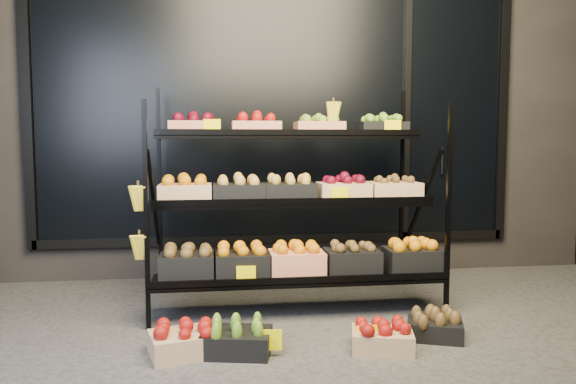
{
  "coord_description": "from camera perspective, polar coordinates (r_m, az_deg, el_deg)",
  "views": [
    {
      "loc": [
        -0.6,
        -3.5,
        1.23
      ],
      "look_at": [
        -0.05,
        0.55,
        0.86
      ],
      "focal_mm": 35.0,
      "sensor_mm": 36.0,
      "label": 1
    }
  ],
  "objects": [
    {
      "name": "ground",
      "position": [
        3.76,
        1.96,
        -13.97
      ],
      "size": [
        24.0,
        24.0,
        0.0
      ],
      "primitive_type": "plane",
      "color": "#514F4C",
      "rests_on": "ground"
    },
    {
      "name": "floor_crate_right",
      "position": [
        3.72,
        14.68,
        -12.97
      ],
      "size": [
        0.4,
        0.35,
        0.18
      ],
      "rotation": [
        0.0,
        0.0,
        -0.36
      ],
      "color": "black",
      "rests_on": "ground"
    },
    {
      "name": "floor_crate_midleft",
      "position": [
        3.38,
        -5.25,
        -14.53
      ],
      "size": [
        0.44,
        0.36,
        0.2
      ],
      "rotation": [
        0.0,
        0.0,
        -0.2
      ],
      "color": "black",
      "rests_on": "ground"
    },
    {
      "name": "display_rack",
      "position": [
        4.17,
        0.44,
        -0.97
      ],
      "size": [
        2.18,
        1.02,
        1.66
      ],
      "color": "black",
      "rests_on": "ground"
    },
    {
      "name": "building",
      "position": [
        6.14,
        -2.14,
        9.96
      ],
      "size": [
        6.0,
        2.08,
        3.5
      ],
      "color": "#2D2826",
      "rests_on": "ground"
    },
    {
      "name": "tag_floor_a",
      "position": [
        3.33,
        -1.77,
        -15.44
      ],
      "size": [
        0.13,
        0.01,
        0.12
      ],
      "primitive_type": "cube",
      "color": "#FFE900",
      "rests_on": "ground"
    },
    {
      "name": "floor_crate_midright",
      "position": [
        3.46,
        9.56,
        -14.25
      ],
      "size": [
        0.4,
        0.34,
        0.19
      ],
      "rotation": [
        0.0,
        0.0,
        -0.23
      ],
      "color": "#D9AE7D",
      "rests_on": "ground"
    },
    {
      "name": "tag_floor_b",
      "position": [
        3.43,
        8.08,
        -14.85
      ],
      "size": [
        0.13,
        0.01,
        0.12
      ],
      "primitive_type": "cube",
      "color": "#FFE900",
      "rests_on": "ground"
    },
    {
      "name": "floor_crate_left",
      "position": [
        3.4,
        -10.4,
        -14.51
      ],
      "size": [
        0.45,
        0.38,
        0.2
      ],
      "rotation": [
        0.0,
        0.0,
        0.25
      ],
      "color": "#D9AE7D",
      "rests_on": "ground"
    }
  ]
}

